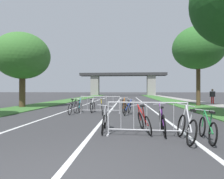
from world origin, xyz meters
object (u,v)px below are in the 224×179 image
object	(u,v)px
bicycle_orange_3	(124,107)
crowd_barrier_nearest	(147,119)
bicycle_yellow_8	(102,108)
bicycle_black_7	(73,108)
tree_left_cypress_far	(22,56)
bicycle_white_5	(93,106)
tree_right_pine_near	(198,48)
bicycle_green_9	(207,129)
bicycle_blue_4	(128,108)
crowd_barrier_second	(100,105)
bicycle_silver_10	(105,121)
bicycle_purple_1	(162,122)
bicycle_teal_2	(80,107)
pedestrian_waiting	(212,95)
bicycle_silver_0	(186,127)
bicycle_red_6	(144,121)

from	to	relation	value
bicycle_orange_3	crowd_barrier_nearest	bearing A→B (deg)	-75.65
bicycle_orange_3	bicycle_yellow_8	size ratio (longest dim) A/B	1.01
bicycle_black_7	tree_left_cypress_far	bearing A→B (deg)	146.07
tree_left_cypress_far	bicycle_white_5	world-z (taller)	tree_left_cypress_far
tree_right_pine_near	bicycle_green_9	world-z (taller)	tree_right_pine_near
tree_right_pine_near	bicycle_blue_4	xyz separation A→B (m)	(-6.42, -6.72, -4.91)
bicycle_black_7	tree_right_pine_near	bearing A→B (deg)	36.99
crowd_barrier_second	bicycle_silver_10	xyz separation A→B (m)	(0.89, -5.22, -0.16)
bicycle_purple_1	bicycle_teal_2	bearing A→B (deg)	129.98
crowd_barrier_second	bicycle_white_5	xyz separation A→B (m)	(-0.57, 0.54, -0.16)
crowd_barrier_nearest	bicycle_purple_1	distance (m)	0.66
bicycle_white_5	tree_right_pine_near	bearing A→B (deg)	32.42
bicycle_blue_4	bicycle_green_9	xyz separation A→B (m)	(2.16, -5.67, -0.01)
bicycle_orange_3	pedestrian_waiting	bearing A→B (deg)	49.01
tree_left_cypress_far	bicycle_yellow_8	world-z (taller)	tree_left_cypress_far
bicycle_yellow_8	bicycle_purple_1	bearing A→B (deg)	110.69
bicycle_silver_0	bicycle_yellow_8	world-z (taller)	bicycle_silver_0
bicycle_green_9	bicycle_silver_10	world-z (taller)	bicycle_silver_10
tree_left_cypress_far	bicycle_yellow_8	xyz separation A→B (m)	(7.19, -4.08, -3.88)
tree_left_cypress_far	pedestrian_waiting	world-z (taller)	tree_left_cypress_far
bicycle_orange_3	bicycle_white_5	bearing A→B (deg)	-176.00
bicycle_purple_1	bicycle_black_7	bearing A→B (deg)	136.48
bicycle_silver_0	bicycle_yellow_8	distance (m)	6.48
crowd_barrier_nearest	bicycle_green_9	bearing A→B (deg)	-16.09
bicycle_silver_0	bicycle_black_7	xyz separation A→B (m)	(-4.85, 5.77, 0.00)
bicycle_red_6	bicycle_white_5	bearing A→B (deg)	106.96
crowd_barrier_nearest	bicycle_green_9	xyz separation A→B (m)	(1.61, -0.46, -0.18)
crowd_barrier_second	bicycle_blue_4	bearing A→B (deg)	-18.35
crowd_barrier_second	bicycle_white_5	size ratio (longest dim) A/B	1.50
bicycle_purple_1	bicycle_yellow_8	size ratio (longest dim) A/B	1.05
bicycle_red_6	bicycle_yellow_8	bearing A→B (deg)	104.78
crowd_barrier_nearest	pedestrian_waiting	distance (m)	16.21
crowd_barrier_nearest	bicycle_red_6	xyz separation A→B (m)	(-0.04, 0.54, -0.16)
bicycle_purple_1	bicycle_orange_3	bearing A→B (deg)	107.45
bicycle_blue_4	bicycle_red_6	world-z (taller)	bicycle_red_6
bicycle_teal_2	bicycle_green_9	distance (m)	8.56
bicycle_blue_4	bicycle_red_6	xyz separation A→B (m)	(0.51, -4.67, 0.01)
tree_left_cypress_far	bicycle_blue_4	size ratio (longest dim) A/B	3.66
bicycle_green_9	bicycle_white_5	bearing A→B (deg)	129.85
bicycle_yellow_8	tree_right_pine_near	bearing A→B (deg)	-147.32
tree_right_pine_near	bicycle_teal_2	xyz separation A→B (m)	(-9.51, -5.63, -4.92)
bicycle_purple_1	bicycle_blue_4	size ratio (longest dim) A/B	1.03
bicycle_teal_2	tree_right_pine_near	bearing A→B (deg)	24.67
tree_left_cypress_far	crowd_barrier_second	world-z (taller)	tree_left_cypress_far
bicycle_orange_3	bicycle_green_9	xyz separation A→B (m)	(2.38, -6.66, -0.02)
crowd_barrier_nearest	bicycle_black_7	size ratio (longest dim) A/B	1.48
tree_right_pine_near	bicycle_purple_1	bearing A→B (deg)	-114.78
bicycle_white_5	pedestrian_waiting	size ratio (longest dim) A/B	1.06
tree_left_cypress_far	bicycle_orange_3	world-z (taller)	tree_left_cypress_far
tree_left_cypress_far	tree_right_pine_near	xyz separation A→B (m)	(15.13, 2.66, 1.02)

